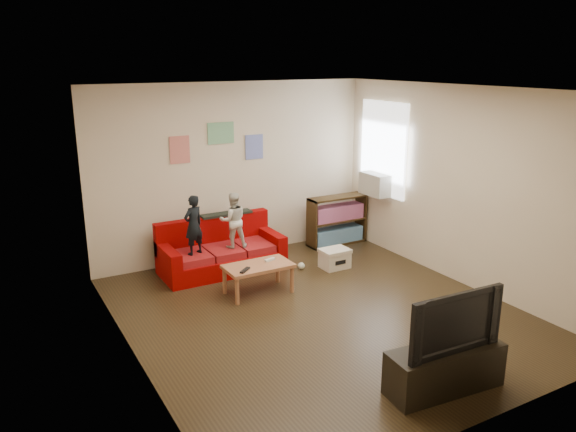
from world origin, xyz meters
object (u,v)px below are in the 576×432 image
child_b (233,220)px  television (449,319)px  tv_stand (445,369)px  coffee_table (258,269)px  bookshelf (337,223)px  child_a (193,225)px  file_box (335,258)px  sofa (220,253)px

child_b → television: (0.47, -3.78, -0.05)m
tv_stand → coffee_table: bearing=105.2°
bookshelf → child_a: bearing=-173.1°
file_box → tv_stand: bearing=-105.8°
child_b → coffee_table: bearing=99.5°
bookshelf → file_box: 1.16m
sofa → tv_stand: (0.61, -3.94, -0.05)m
sofa → file_box: size_ratio=4.20×
file_box → tv_stand: size_ratio=0.37×
child_a → child_b: 0.60m
television → child_a: bearing=108.2°
child_a → bookshelf: size_ratio=0.83×
coffee_table → television: 2.96m
file_box → television: bearing=-105.8°
tv_stand → child_a: bearing=110.9°
sofa → file_box: 1.70m
child_a → child_b: child_a is taller
sofa → coffee_table: 1.06m
child_a → file_box: (1.96, -0.61, -0.65)m
file_box → tv_stand: 3.30m
child_a → file_box: size_ratio=2.00×
television → tv_stand: bearing=0.0°
file_box → tv_stand: (-0.90, -3.17, 0.07)m
child_a → file_box: child_a is taller
file_box → child_a: bearing=162.7°
bookshelf → file_box: size_ratio=2.42×
child_b → file_box: size_ratio=1.92×
sofa → child_b: size_ratio=2.18×
child_b → coffee_table: child_b is taller
television → sofa: bearing=101.3°
child_b → television: child_b is taller
sofa → child_a: 0.72m
child_b → coffee_table: size_ratio=0.91×
coffee_table → file_box: size_ratio=2.11×
sofa → coffee_table: (0.10, -1.05, 0.08)m
file_box → coffee_table: bearing=-168.9°
child_a → child_b: (0.60, 0.00, -0.02)m
child_a → coffee_table: 1.14m
child_a → coffee_table: bearing=101.7°
child_a → coffee_table: (0.55, -0.89, -0.45)m
child_b → tv_stand: size_ratio=0.71×
child_a → television: (1.07, -3.78, -0.07)m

